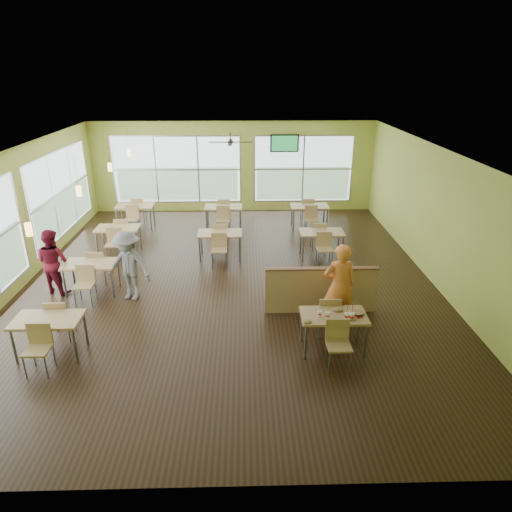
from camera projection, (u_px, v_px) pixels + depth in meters
name	position (u px, v px, depth m)	size (l,w,h in m)	color
room	(228.00, 220.00, 10.72)	(12.00, 12.04, 3.20)	black
window_bays	(142.00, 192.00, 13.54)	(9.24, 10.24, 2.38)	white
main_table	(334.00, 320.00, 8.38)	(1.22, 1.52, 0.87)	tan
half_wall_divider	(321.00, 290.00, 9.76)	(2.40, 0.14, 1.04)	tan
dining_tables	(193.00, 234.00, 12.65)	(6.92, 8.72, 0.87)	tan
pendant_lights	(95.00, 178.00, 10.94)	(0.11, 7.31, 0.86)	#2D2119
ceiling_fan	(230.00, 142.00, 12.97)	(1.25, 1.25, 0.29)	#2D2119
tv_backwall	(284.00, 143.00, 15.87)	(1.00, 0.07, 0.60)	black
man_plaid	(339.00, 286.00, 9.09)	(0.65, 0.43, 1.79)	#E64919
patron_maroon	(53.00, 261.00, 10.54)	(0.75, 0.59, 1.55)	#590E1B
patron_grey	(128.00, 266.00, 10.20)	(1.06, 0.61, 1.64)	slate
cup_blue	(320.00, 313.00, 8.25)	(0.08, 0.08, 0.30)	white
cup_yellow	(328.00, 315.00, 8.20)	(0.09, 0.09, 0.32)	white
cup_red_near	(347.00, 316.00, 8.16)	(0.09, 0.09, 0.33)	white
cup_red_far	(352.00, 316.00, 8.15)	(0.10, 0.10, 0.35)	white
food_basket	(358.00, 313.00, 8.33)	(0.23, 0.23, 0.05)	black
ketchup_cup	(358.00, 317.00, 8.23)	(0.05, 0.05, 0.02)	#AE0801
wrapper_left	(307.00, 321.00, 8.08)	(0.16, 0.14, 0.04)	#8D6544
wrapper_mid	(337.00, 309.00, 8.47)	(0.20, 0.18, 0.05)	#8D6544
wrapper_right	(353.00, 319.00, 8.17)	(0.14, 0.12, 0.03)	#8D6544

